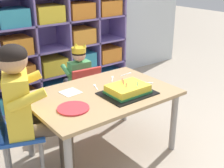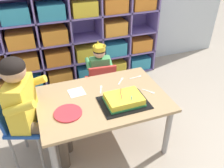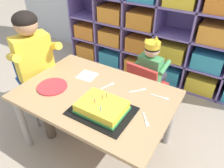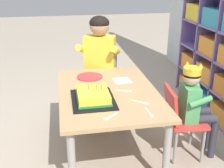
{
  "view_description": "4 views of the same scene",
  "coord_description": "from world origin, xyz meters",
  "px_view_note": "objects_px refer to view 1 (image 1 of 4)",
  "views": [
    {
      "loc": [
        -1.26,
        -1.77,
        1.51
      ],
      "look_at": [
        0.13,
        0.04,
        0.59
      ],
      "focal_mm": 47.74,
      "sensor_mm": 36.0,
      "label": 1
    },
    {
      "loc": [
        -0.5,
        -1.6,
        1.8
      ],
      "look_at": [
        0.13,
        0.1,
        0.61
      ],
      "focal_mm": 37.56,
      "sensor_mm": 36.0,
      "label": 2
    },
    {
      "loc": [
        0.76,
        -1.01,
        1.54
      ],
      "look_at": [
        0.12,
        0.05,
        0.66
      ],
      "focal_mm": 34.59,
      "sensor_mm": 36.0,
      "label": 3
    },
    {
      "loc": [
        2.06,
        -0.35,
        1.45
      ],
      "look_at": [
        0.12,
        0.01,
        0.66
      ],
      "focal_mm": 45.58,
      "sensor_mm": 36.0,
      "label": 4
    }
  ],
  "objects_px": {
    "classroom_chair_adult_side": "(15,133)",
    "fork_near_child_seat": "(126,74)",
    "classroom_chair_blue": "(83,89)",
    "adult_helper_seated": "(27,101)",
    "birthday_cake_on_tray": "(128,90)",
    "activity_table": "(102,101)",
    "fork_by_napkin": "(147,83)",
    "fork_scattered_mid_table": "(96,87)",
    "child_with_crown": "(78,73)",
    "fork_near_cake_tray": "(112,78)",
    "paper_plate_stack": "(73,108)"
  },
  "relations": [
    {
      "from": "birthday_cake_on_tray",
      "to": "fork_near_child_seat",
      "type": "distance_m",
      "value": 0.45
    },
    {
      "from": "paper_plate_stack",
      "to": "fork_scattered_mid_table",
      "type": "relative_size",
      "value": 1.84
    },
    {
      "from": "child_with_crown",
      "to": "fork_scattered_mid_table",
      "type": "height_order",
      "value": "child_with_crown"
    },
    {
      "from": "classroom_chair_blue",
      "to": "fork_by_napkin",
      "type": "height_order",
      "value": "classroom_chair_blue"
    },
    {
      "from": "classroom_chair_blue",
      "to": "child_with_crown",
      "type": "relative_size",
      "value": 0.74
    },
    {
      "from": "classroom_chair_adult_side",
      "to": "fork_scattered_mid_table",
      "type": "height_order",
      "value": "classroom_chair_adult_side"
    },
    {
      "from": "birthday_cake_on_tray",
      "to": "fork_near_cake_tray",
      "type": "bearing_deg",
      "value": 72.18
    },
    {
      "from": "classroom_chair_blue",
      "to": "fork_by_napkin",
      "type": "xyz_separation_m",
      "value": [
        0.27,
        -0.62,
        0.2
      ]
    },
    {
      "from": "classroom_chair_blue",
      "to": "adult_helper_seated",
      "type": "distance_m",
      "value": 1.0
    },
    {
      "from": "activity_table",
      "to": "fork_scattered_mid_table",
      "type": "relative_size",
      "value": 9.1
    },
    {
      "from": "classroom_chair_adult_side",
      "to": "child_with_crown",
      "type": "bearing_deg",
      "value": -35.47
    },
    {
      "from": "paper_plate_stack",
      "to": "child_with_crown",
      "type": "bearing_deg",
      "value": 56.73
    },
    {
      "from": "fork_scattered_mid_table",
      "to": "fork_near_cake_tray",
      "type": "bearing_deg",
      "value": 127.3
    },
    {
      "from": "fork_by_napkin",
      "to": "fork_scattered_mid_table",
      "type": "height_order",
      "value": "same"
    },
    {
      "from": "classroom_chair_blue",
      "to": "paper_plate_stack",
      "type": "relative_size",
      "value": 2.6
    },
    {
      "from": "birthday_cake_on_tray",
      "to": "activity_table",
      "type": "bearing_deg",
      "value": 137.62
    },
    {
      "from": "fork_near_child_seat",
      "to": "fork_near_cake_tray",
      "type": "relative_size",
      "value": 1.2
    },
    {
      "from": "birthday_cake_on_tray",
      "to": "fork_by_napkin",
      "type": "height_order",
      "value": "birthday_cake_on_tray"
    },
    {
      "from": "child_with_crown",
      "to": "paper_plate_stack",
      "type": "relative_size",
      "value": 3.5
    },
    {
      "from": "fork_scattered_mid_table",
      "to": "fork_near_child_seat",
      "type": "xyz_separation_m",
      "value": [
        0.4,
        0.08,
        0.0
      ]
    },
    {
      "from": "paper_plate_stack",
      "to": "fork_near_cake_tray",
      "type": "relative_size",
      "value": 2.03
    },
    {
      "from": "classroom_chair_blue",
      "to": "fork_near_child_seat",
      "type": "distance_m",
      "value": 0.48
    },
    {
      "from": "child_with_crown",
      "to": "fork_scattered_mid_table",
      "type": "relative_size",
      "value": 6.44
    },
    {
      "from": "activity_table",
      "to": "paper_plate_stack",
      "type": "xyz_separation_m",
      "value": [
        -0.33,
        -0.11,
        0.08
      ]
    },
    {
      "from": "fork_near_child_seat",
      "to": "fork_near_cake_tray",
      "type": "distance_m",
      "value": 0.17
    },
    {
      "from": "classroom_chair_blue",
      "to": "adult_helper_seated",
      "type": "relative_size",
      "value": 0.57
    },
    {
      "from": "child_with_crown",
      "to": "paper_plate_stack",
      "type": "height_order",
      "value": "child_with_crown"
    },
    {
      "from": "classroom_chair_blue",
      "to": "birthday_cake_on_tray",
      "type": "height_order",
      "value": "birthday_cake_on_tray"
    },
    {
      "from": "adult_helper_seated",
      "to": "fork_scattered_mid_table",
      "type": "xyz_separation_m",
      "value": [
        0.64,
        0.12,
        -0.09
      ]
    },
    {
      "from": "classroom_chair_blue",
      "to": "birthday_cake_on_tray",
      "type": "bearing_deg",
      "value": 94.34
    },
    {
      "from": "activity_table",
      "to": "child_with_crown",
      "type": "height_order",
      "value": "child_with_crown"
    },
    {
      "from": "child_with_crown",
      "to": "fork_near_cake_tray",
      "type": "relative_size",
      "value": 7.1
    },
    {
      "from": "classroom_chair_adult_side",
      "to": "fork_near_child_seat",
      "type": "relative_size",
      "value": 4.95
    },
    {
      "from": "activity_table",
      "to": "fork_near_child_seat",
      "type": "bearing_deg",
      "value": 26.14
    },
    {
      "from": "child_with_crown",
      "to": "fork_scattered_mid_table",
      "type": "xyz_separation_m",
      "value": [
        -0.15,
        -0.53,
        0.06
      ]
    },
    {
      "from": "classroom_chair_adult_side",
      "to": "fork_scattered_mid_table",
      "type": "distance_m",
      "value": 0.75
    },
    {
      "from": "adult_helper_seated",
      "to": "paper_plate_stack",
      "type": "distance_m",
      "value": 0.32
    },
    {
      "from": "paper_plate_stack",
      "to": "fork_by_napkin",
      "type": "height_order",
      "value": "paper_plate_stack"
    },
    {
      "from": "classroom_chair_adult_side",
      "to": "paper_plate_stack",
      "type": "xyz_separation_m",
      "value": [
        0.38,
        -0.16,
        0.13
      ]
    },
    {
      "from": "adult_helper_seated",
      "to": "classroom_chair_adult_side",
      "type": "bearing_deg",
      "value": 90.0
    },
    {
      "from": "fork_near_cake_tray",
      "to": "adult_helper_seated",
      "type": "bearing_deg",
      "value": -37.56
    },
    {
      "from": "adult_helper_seated",
      "to": "paper_plate_stack",
      "type": "xyz_separation_m",
      "value": [
        0.28,
        -0.12,
        -0.09
      ]
    },
    {
      "from": "classroom_chair_adult_side",
      "to": "fork_near_child_seat",
      "type": "height_order",
      "value": "classroom_chair_adult_side"
    },
    {
      "from": "classroom_chair_adult_side",
      "to": "classroom_chair_blue",
      "type": "bearing_deg",
      "value": -39.92
    },
    {
      "from": "fork_near_child_seat",
      "to": "activity_table",
      "type": "bearing_deg",
      "value": 22.25
    },
    {
      "from": "paper_plate_stack",
      "to": "classroom_chair_blue",
      "type": "bearing_deg",
      "value": 53.41
    },
    {
      "from": "activity_table",
      "to": "fork_near_cake_tray",
      "type": "bearing_deg",
      "value": 38.13
    },
    {
      "from": "fork_near_child_seat",
      "to": "adult_helper_seated",
      "type": "bearing_deg",
      "value": 6.9
    },
    {
      "from": "classroom_chair_blue",
      "to": "fork_by_napkin",
      "type": "relative_size",
      "value": 5.48
    },
    {
      "from": "adult_helper_seated",
      "to": "fork_near_cake_tray",
      "type": "height_order",
      "value": "adult_helper_seated"
    }
  ]
}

